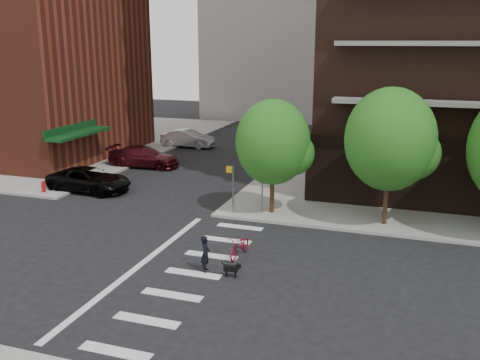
# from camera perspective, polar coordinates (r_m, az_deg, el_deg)

# --- Properties ---
(ground) EXTENTS (120.00, 120.00, 0.00)m
(ground) POSITION_cam_1_polar(r_m,az_deg,el_deg) (23.65, -11.76, -8.79)
(ground) COLOR black
(ground) RESTS_ON ground
(sidewalk_nw) EXTENTS (31.00, 33.00, 0.15)m
(sidewalk_nw) POSITION_cam_1_polar(r_m,az_deg,el_deg) (56.01, -21.48, 4.17)
(sidewalk_nw) COLOR gray
(sidewalk_nw) RESTS_ON ground
(crosswalk) EXTENTS (3.85, 13.00, 0.01)m
(crosswalk) POSITION_cam_1_polar(r_m,az_deg,el_deg) (22.67, -6.86, -9.62)
(crosswalk) COLOR silver
(crosswalk) RESTS_ON ground
(tree_a) EXTENTS (4.00, 4.00, 5.90)m
(tree_a) POSITION_cam_1_polar(r_m,az_deg,el_deg) (28.53, 3.52, 4.04)
(tree_a) COLOR #301E11
(tree_a) RESTS_ON sidewalk_ne
(tree_b) EXTENTS (4.50, 4.50, 6.65)m
(tree_b) POSITION_cam_1_polar(r_m,az_deg,el_deg) (27.52, 15.71, 4.19)
(tree_b) COLOR #301E11
(tree_b) RESTS_ON sidewalk_ne
(pedestrian_signal) EXTENTS (2.18, 0.67, 2.60)m
(pedestrian_signal) POSITION_cam_1_polar(r_m,az_deg,el_deg) (28.95, -0.07, -0.22)
(pedestrian_signal) COLOR slate
(pedestrian_signal) RESTS_ON sidewalk_ne
(fire_hydrant) EXTENTS (0.24, 0.24, 0.73)m
(fire_hydrant) POSITION_cam_1_polar(r_m,az_deg,el_deg) (35.32, -20.23, -0.58)
(fire_hydrant) COLOR #A50C0C
(fire_hydrant) RESTS_ON sidewalk_nw
(parked_car_black) EXTENTS (2.73, 5.51, 1.50)m
(parked_car_black) POSITION_cam_1_polar(r_m,az_deg,el_deg) (35.11, -15.77, 0.03)
(parked_car_black) COLOR black
(parked_car_black) RESTS_ON ground
(parked_car_maroon) EXTENTS (2.60, 5.55, 1.57)m
(parked_car_maroon) POSITION_cam_1_polar(r_m,az_deg,el_deg) (41.00, -10.21, 2.46)
(parked_car_maroon) COLOR #451016
(parked_car_maroon) RESTS_ON ground
(parked_car_silver) EXTENTS (1.69, 4.76, 1.56)m
(parked_car_silver) POSITION_cam_1_polar(r_m,az_deg,el_deg) (48.14, -5.58, 4.41)
(parked_car_silver) COLOR #A5A8AC
(parked_car_silver) RESTS_ON ground
(scooter) EXTENTS (0.83, 1.92, 0.98)m
(scooter) POSITION_cam_1_polar(r_m,az_deg,el_deg) (23.77, -0.02, -7.07)
(scooter) COLOR maroon
(scooter) RESTS_ON ground
(dog_walker) EXTENTS (0.63, 0.48, 1.56)m
(dog_walker) POSITION_cam_1_polar(r_m,az_deg,el_deg) (22.24, -3.70, -7.87)
(dog_walker) COLOR black
(dog_walker) RESTS_ON ground
(dog) EXTENTS (0.71, 0.24, 0.60)m
(dog) POSITION_cam_1_polar(r_m,az_deg,el_deg) (21.85, -0.87, -9.41)
(dog) COLOR black
(dog) RESTS_ON ground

